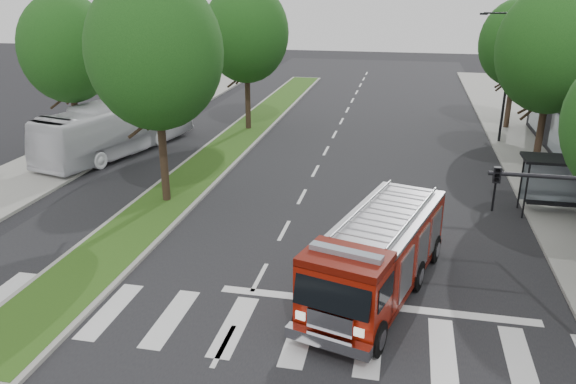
# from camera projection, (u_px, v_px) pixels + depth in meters

# --- Properties ---
(ground) EXTENTS (140.00, 140.00, 0.00)m
(ground) POSITION_uv_depth(u_px,v_px,m) (260.00, 277.00, 19.38)
(ground) COLOR black
(ground) RESTS_ON ground
(sidewalk_right) EXTENTS (5.00, 80.00, 0.15)m
(sidewalk_right) POSITION_uv_depth(u_px,v_px,m) (573.00, 200.00, 26.12)
(sidewalk_right) COLOR gray
(sidewalk_right) RESTS_ON ground
(sidewalk_left) EXTENTS (5.00, 80.00, 0.15)m
(sidewalk_left) POSITION_uv_depth(u_px,v_px,m) (54.00, 164.00, 31.32)
(sidewalk_left) COLOR gray
(sidewalk_left) RESTS_ON ground
(median) EXTENTS (3.00, 50.00, 0.15)m
(median) POSITION_uv_depth(u_px,v_px,m) (240.00, 136.00, 37.02)
(median) COLOR gray
(median) RESTS_ON ground
(bus_shelter) EXTENTS (3.20, 1.60, 2.61)m
(bus_shelter) POSITION_uv_depth(u_px,v_px,m) (560.00, 170.00, 23.98)
(bus_shelter) COLOR black
(bus_shelter) RESTS_ON ground
(tree_right_mid) EXTENTS (5.60, 5.60, 9.72)m
(tree_right_mid) POSITION_uv_depth(u_px,v_px,m) (553.00, 49.00, 27.74)
(tree_right_mid) COLOR black
(tree_right_mid) RESTS_ON ground
(tree_right_far) EXTENTS (5.00, 5.00, 8.73)m
(tree_right_far) POSITION_uv_depth(u_px,v_px,m) (517.00, 43.00, 37.14)
(tree_right_far) COLOR black
(tree_right_far) RESTS_ON ground
(tree_median_near) EXTENTS (5.80, 5.80, 10.16)m
(tree_median_near) POSITION_uv_depth(u_px,v_px,m) (155.00, 52.00, 23.67)
(tree_median_near) COLOR black
(tree_median_near) RESTS_ON ground
(tree_median_far) EXTENTS (5.60, 5.60, 9.72)m
(tree_median_far) POSITION_uv_depth(u_px,v_px,m) (246.00, 33.00, 36.62)
(tree_median_far) COLOR black
(tree_median_far) RESTS_ON ground
(tree_left_mid) EXTENTS (5.20, 5.20, 9.16)m
(tree_left_mid) POSITION_uv_depth(u_px,v_px,m) (67.00, 49.00, 30.94)
(tree_left_mid) COLOR black
(tree_left_mid) RESTS_ON ground
(streetlight_right_far) EXTENTS (2.11, 0.20, 8.00)m
(streetlight_right_far) POSITION_uv_depth(u_px,v_px,m) (505.00, 72.00, 34.17)
(streetlight_right_far) COLOR black
(streetlight_right_far) RESTS_ON ground
(fire_engine) EXTENTS (4.50, 8.44, 2.81)m
(fire_engine) POSITION_uv_depth(u_px,v_px,m) (378.00, 256.00, 17.96)
(fire_engine) COLOR #580C04
(fire_engine) RESTS_ON ground
(city_bus) EXTENTS (5.32, 11.62, 3.15)m
(city_bus) POSITION_uv_depth(u_px,v_px,m) (119.00, 127.00, 33.17)
(city_bus) COLOR white
(city_bus) RESTS_ON ground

